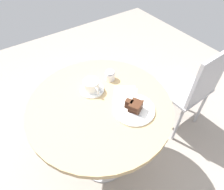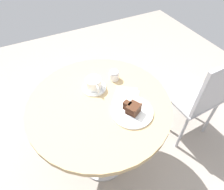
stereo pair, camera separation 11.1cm
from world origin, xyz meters
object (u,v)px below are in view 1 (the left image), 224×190
(napkin, at_px, (125,95))
(teaspoon, at_px, (100,89))
(fork, at_px, (127,113))
(coffee_cup, at_px, (91,85))
(cafe_chair, at_px, (192,86))
(cake_slice, at_px, (135,106))
(cake_plate, at_px, (134,109))
(saucer, at_px, (92,90))
(sugar_pot, at_px, (110,75))

(napkin, bearing_deg, teaspoon, -138.18)
(napkin, bearing_deg, fork, -33.88)
(coffee_cup, relative_size, cafe_chair, 0.15)
(teaspoon, relative_size, fork, 1.00)
(cake_slice, bearing_deg, napkin, 164.94)
(cake_plate, height_order, napkin, cake_plate)
(saucer, distance_m, sugar_pot, 0.16)
(coffee_cup, height_order, fork, coffee_cup)
(coffee_cup, distance_m, cafe_chair, 0.84)
(cake_plate, height_order, cafe_chair, cafe_chair)
(coffee_cup, relative_size, napkin, 0.63)
(cake_slice, bearing_deg, fork, -86.98)
(coffee_cup, distance_m, cake_plate, 0.30)
(saucer, height_order, napkin, saucer)
(teaspoon, height_order, cafe_chair, cafe_chair)
(saucer, xyz_separation_m, fork, (0.28, 0.06, 0.01))
(cake_slice, xyz_separation_m, fork, (0.00, -0.05, -0.02))
(coffee_cup, xyz_separation_m, teaspoon, (0.03, 0.04, -0.03))
(saucer, relative_size, cafe_chair, 0.17)
(cake_plate, relative_size, cake_slice, 2.25)
(cake_plate, xyz_separation_m, fork, (0.01, -0.05, 0.01))
(cafe_chair, xyz_separation_m, sugar_pot, (-0.25, -0.62, 0.24))
(saucer, xyz_separation_m, cake_slice, (0.28, 0.11, 0.03))
(fork, relative_size, cafe_chair, 0.12)
(cake_plate, relative_size, cafe_chair, 0.28)
(cake_plate, bearing_deg, saucer, -157.35)
(saucer, relative_size, fork, 1.42)
(napkin, bearing_deg, coffee_cup, -135.64)
(fork, xyz_separation_m, cafe_chair, (-0.06, 0.71, -0.22))
(cafe_chair, bearing_deg, sugar_pot, -24.12)
(cake_plate, bearing_deg, coffee_cup, -157.38)
(cake_slice, distance_m, sugar_pot, 0.30)
(cafe_chair, bearing_deg, napkin, -9.10)
(cake_slice, bearing_deg, teaspoon, -163.36)
(cake_plate, relative_size, sugar_pot, 3.47)
(saucer, bearing_deg, fork, 12.02)
(cake_plate, bearing_deg, napkin, 164.96)
(cake_plate, relative_size, fork, 2.24)
(saucer, distance_m, fork, 0.29)
(coffee_cup, xyz_separation_m, napkin, (0.15, 0.15, -0.04))
(coffee_cup, distance_m, sugar_pot, 0.15)
(fork, bearing_deg, napkin, -76.26)
(napkin, distance_m, sugar_pot, 0.18)
(coffee_cup, relative_size, fork, 1.25)
(coffee_cup, distance_m, teaspoon, 0.06)
(sugar_pot, bearing_deg, cafe_chair, 68.22)
(coffee_cup, height_order, napkin, coffee_cup)
(fork, relative_size, napkin, 0.50)
(cake_plate, xyz_separation_m, cafe_chair, (-0.05, 0.65, -0.21))
(cake_slice, relative_size, napkin, 0.50)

